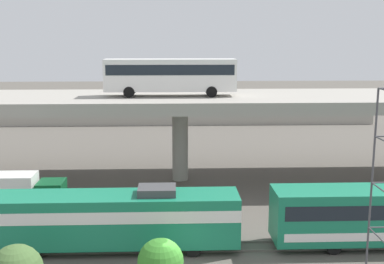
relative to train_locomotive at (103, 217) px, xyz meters
name	(u,v)px	position (x,y,z in m)	size (l,w,h in m)	color
rail_strip_near	(184,252)	(5.19, -0.70, -2.13)	(110.00, 0.12, 0.12)	#59544C
rail_strip_far	(184,243)	(5.19, 0.70, -2.13)	(110.00, 0.12, 0.12)	#59544C
train_locomotive	(103,217)	(0.00, 0.00, 0.00)	(16.91, 3.04, 4.18)	#197A56
highway_overpass	(180,103)	(5.19, 16.00, 5.26)	(96.00, 11.67, 8.15)	#9E998E
transit_bus_on_overpass	(170,74)	(4.33, 15.53, 8.02)	(12.00, 2.68, 3.40)	silver
service_truck_east	(18,192)	(-7.65, 7.43, -0.55)	(6.80, 2.46, 3.04)	#0C4C26
pier_parking_lot	(177,116)	(5.19, 51.00, -1.42)	(61.62, 10.46, 1.54)	#9E998E
parked_car_0	(204,106)	(9.61, 51.50, 0.12)	(4.23, 1.82, 1.50)	#0C4C26
parked_car_1	(76,107)	(-11.44, 51.47, 0.12)	(4.22, 1.85, 1.50)	black
parked_car_2	(161,107)	(2.56, 50.30, 0.12)	(4.32, 1.85, 1.50)	navy
parked_car_3	(289,106)	(23.69, 50.63, 0.12)	(4.11, 1.87, 1.50)	maroon
parked_car_4	(228,108)	(13.31, 48.94, 0.13)	(4.45, 1.93, 1.50)	#B7B7BC
parked_car_5	(264,104)	(19.89, 52.81, 0.12)	(4.32, 1.85, 1.50)	black
parked_car_6	(129,106)	(-2.73, 51.37, 0.13)	(4.51, 1.83, 1.50)	#0C4C26
harbor_water	(176,102)	(5.19, 74.00, -2.19)	(140.00, 36.00, 0.01)	navy
shrub_right	(161,261)	(3.80, -4.63, -0.90)	(2.58, 2.58, 2.58)	#38872A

